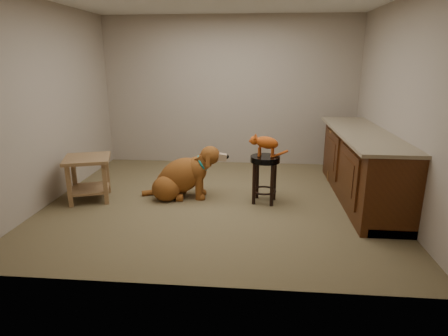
# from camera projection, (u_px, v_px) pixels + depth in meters

# --- Properties ---
(floor) EXTENTS (4.50, 4.00, 0.01)m
(floor) POSITION_uv_depth(u_px,v_px,m) (218.00, 201.00, 5.12)
(floor) COLOR brown
(floor) RESTS_ON ground
(room_shell) EXTENTS (4.54, 4.04, 2.62)m
(room_shell) POSITION_uv_depth(u_px,v_px,m) (218.00, 75.00, 4.65)
(room_shell) COLOR #A19282
(room_shell) RESTS_ON ground
(cabinet_run) EXTENTS (0.70, 2.56, 0.94)m
(cabinet_run) POSITION_uv_depth(u_px,v_px,m) (362.00, 168.00, 5.11)
(cabinet_run) COLOR #45210C
(cabinet_run) RESTS_ON ground
(padded_stool) EXTENTS (0.39, 0.39, 0.64)m
(padded_stool) POSITION_uv_depth(u_px,v_px,m) (265.00, 170.00, 4.97)
(padded_stool) COLOR black
(padded_stool) RESTS_ON ground
(wood_stool) EXTENTS (0.46, 0.46, 0.82)m
(wood_stool) POSITION_uv_depth(u_px,v_px,m) (345.00, 158.00, 5.67)
(wood_stool) COLOR brown
(wood_stool) RESTS_ON ground
(side_table) EXTENTS (0.74, 0.74, 0.60)m
(side_table) POSITION_uv_depth(u_px,v_px,m) (88.00, 172.00, 5.06)
(side_table) COLOR olive
(side_table) RESTS_ON ground
(golden_retriever) EXTENTS (1.24, 0.62, 0.79)m
(golden_retriever) POSITION_uv_depth(u_px,v_px,m) (182.00, 177.00, 5.20)
(golden_retriever) COLOR brown
(golden_retriever) RESTS_ON ground
(tabby_kitten) EXTENTS (0.52, 0.20, 0.32)m
(tabby_kitten) POSITION_uv_depth(u_px,v_px,m) (265.00, 143.00, 4.87)
(tabby_kitten) COLOR #AB4311
(tabby_kitten) RESTS_ON padded_stool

